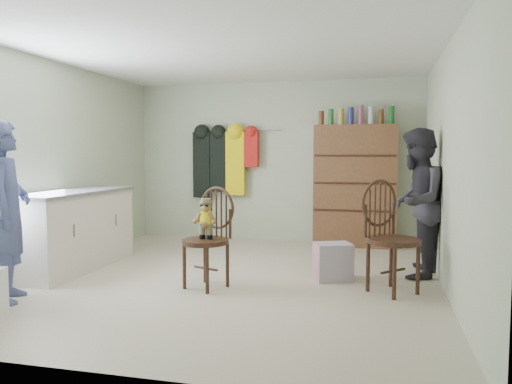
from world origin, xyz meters
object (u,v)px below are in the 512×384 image
(counter, at_px, (74,230))
(dresser, at_px, (355,185))
(chair_front, at_px, (209,230))
(chair_far, at_px, (389,232))

(counter, xyz_separation_m, dresser, (3.20, 2.30, 0.44))
(chair_front, height_order, chair_far, chair_far)
(chair_front, relative_size, dresser, 0.50)
(counter, distance_m, chair_far, 3.65)
(chair_front, bearing_deg, dresser, 85.13)
(counter, bearing_deg, chair_front, -12.24)
(counter, height_order, chair_front, chair_front)
(dresser, bearing_deg, chair_front, -116.66)
(chair_front, distance_m, dresser, 3.04)
(counter, height_order, chair_far, chair_far)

